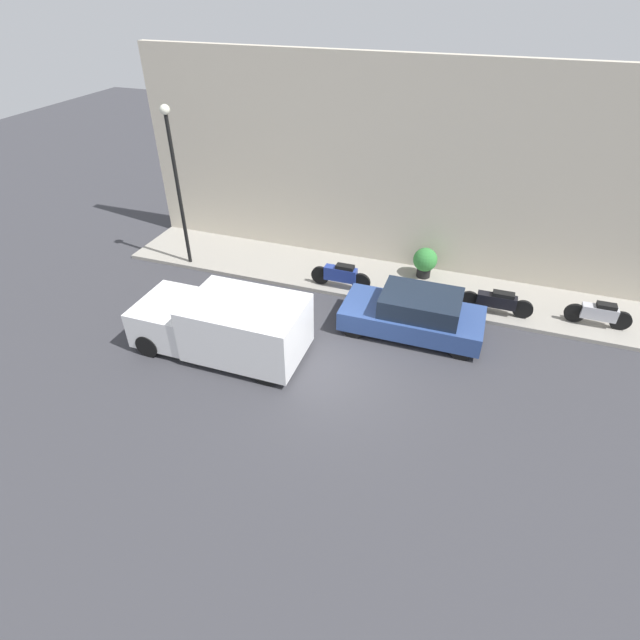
# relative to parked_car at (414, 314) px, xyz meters

# --- Properties ---
(ground_plane) EXTENTS (60.00, 60.00, 0.00)m
(ground_plane) POSITION_rel_parked_car_xyz_m (-2.32, 1.74, -0.63)
(ground_plane) COLOR #38383D
(sidewalk) EXTENTS (2.60, 17.32, 0.12)m
(sidewalk) POSITION_rel_parked_car_xyz_m (2.42, 1.74, -0.57)
(sidewalk) COLOR gray
(sidewalk) RESTS_ON ground_plane
(building_facade) EXTENTS (0.30, 17.32, 6.66)m
(building_facade) POSITION_rel_parked_car_xyz_m (3.87, 1.74, 2.71)
(building_facade) COLOR beige
(building_facade) RESTS_ON ground_plane
(parked_car) EXTENTS (1.75, 3.93, 1.30)m
(parked_car) POSITION_rel_parked_car_xyz_m (0.00, 0.00, 0.00)
(parked_car) COLOR #2D4784
(parked_car) RESTS_ON ground_plane
(delivery_van) EXTENTS (2.04, 4.61, 1.65)m
(delivery_van) POSITION_rel_parked_car_xyz_m (-2.48, 4.69, 0.22)
(delivery_van) COLOR white
(delivery_van) RESTS_ON ground_plane
(motorcycle_black) EXTENTS (0.30, 2.11, 0.73)m
(motorcycle_black) POSITION_rel_parked_car_xyz_m (1.61, -2.17, -0.10)
(motorcycle_black) COLOR black
(motorcycle_black) RESTS_ON sidewalk
(scooter_silver) EXTENTS (0.30, 1.78, 0.75)m
(scooter_silver) POSITION_rel_parked_car_xyz_m (1.91, -4.96, -0.10)
(scooter_silver) COLOR #B7B7BF
(scooter_silver) RESTS_ON sidewalk
(motorcycle_blue) EXTENTS (0.30, 1.97, 0.82)m
(motorcycle_blue) POSITION_rel_parked_car_xyz_m (1.52, 2.63, -0.06)
(motorcycle_blue) COLOR navy
(motorcycle_blue) RESTS_ON sidewalk
(streetlamp) EXTENTS (0.30, 0.30, 5.21)m
(streetlamp) POSITION_rel_parked_car_xyz_m (1.42, 8.15, 2.69)
(streetlamp) COLOR black
(streetlamp) RESTS_ON sidewalk
(potted_plant) EXTENTS (0.79, 0.79, 1.02)m
(potted_plant) POSITION_rel_parked_car_xyz_m (3.08, 0.22, 0.06)
(potted_plant) COLOR black
(potted_plant) RESTS_ON sidewalk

